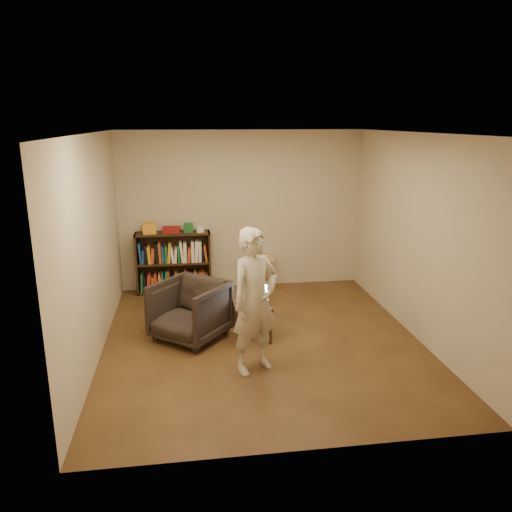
{
  "coord_description": "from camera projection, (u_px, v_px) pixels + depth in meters",
  "views": [
    {
      "loc": [
        -0.92,
        -5.85,
        2.75
      ],
      "look_at": [
        -0.03,
        0.35,
        1.03
      ],
      "focal_mm": 35.0,
      "sensor_mm": 36.0,
      "label": 1
    }
  ],
  "objects": [
    {
      "name": "box_white",
      "position": [
        200.0,
        229.0,
        8.03
      ],
      "size": [
        0.12,
        0.12,
        0.09
      ],
      "primitive_type": "cube",
      "rotation": [
        0.0,
        0.0,
        0.12
      ],
      "color": "white",
      "rests_on": "bookshelf"
    },
    {
      "name": "wall_right",
      "position": [
        417.0,
        237.0,
        6.37
      ],
      "size": [
        0.0,
        4.5,
        4.5
      ],
      "primitive_type": "plane",
      "rotation": [
        1.57,
        0.0,
        -1.57
      ],
      "color": "beige",
      "rests_on": "floor"
    },
    {
      "name": "bookshelf",
      "position": [
        174.0,
        266.0,
        8.16
      ],
      "size": [
        1.2,
        0.3,
        1.0
      ],
      "color": "black",
      "rests_on": "floor"
    },
    {
      "name": "side_table",
      "position": [
        252.0,
        309.0,
        6.39
      ],
      "size": [
        0.47,
        0.47,
        0.48
      ],
      "color": "black",
      "rests_on": "floor"
    },
    {
      "name": "laptop",
      "position": [
        255.0,
        298.0,
        6.37
      ],
      "size": [
        0.44,
        0.45,
        0.27
      ],
      "rotation": [
        0.0,
        0.0,
        -0.88
      ],
      "color": "silver",
      "rests_on": "side_table"
    },
    {
      "name": "wall_left",
      "position": [
        93.0,
        248.0,
        5.82
      ],
      "size": [
        0.0,
        4.5,
        4.5
      ],
      "primitive_type": "plane",
      "rotation": [
        1.57,
        0.0,
        1.57
      ],
      "color": "beige",
      "rests_on": "floor"
    },
    {
      "name": "stool",
      "position": [
        261.0,
        264.0,
        8.3
      ],
      "size": [
        0.37,
        0.37,
        0.54
      ],
      "color": "tan",
      "rests_on": "floor"
    },
    {
      "name": "box_yellow",
      "position": [
        149.0,
        228.0,
        7.91
      ],
      "size": [
        0.23,
        0.18,
        0.17
      ],
      "primitive_type": "cube",
      "rotation": [
        0.0,
        0.0,
        0.15
      ],
      "color": "orange",
      "rests_on": "bookshelf"
    },
    {
      "name": "floor",
      "position": [
        262.0,
        340.0,
        6.44
      ],
      "size": [
        4.5,
        4.5,
        0.0
      ],
      "primitive_type": "plane",
      "color": "#442915",
      "rests_on": "ground"
    },
    {
      "name": "armchair",
      "position": [
        190.0,
        311.0,
        6.4
      ],
      "size": [
        1.17,
        1.17,
        0.77
      ],
      "primitive_type": "imported",
      "rotation": [
        0.0,
        0.0,
        -0.69
      ],
      "color": "#2A231C",
      "rests_on": "floor"
    },
    {
      "name": "box_green",
      "position": [
        189.0,
        228.0,
        8.04
      ],
      "size": [
        0.15,
        0.15,
        0.14
      ],
      "primitive_type": "cube",
      "rotation": [
        0.0,
        0.0,
        -0.05
      ],
      "color": "#1B682A",
      "rests_on": "bookshelf"
    },
    {
      "name": "person",
      "position": [
        255.0,
        301.0,
        5.48
      ],
      "size": [
        0.72,
        0.64,
        1.65
      ],
      "primitive_type": "imported",
      "rotation": [
        0.0,
        0.0,
        0.53
      ],
      "color": "beige",
      "rests_on": "floor"
    },
    {
      "name": "red_cloth",
      "position": [
        171.0,
        230.0,
        7.99
      ],
      "size": [
        0.28,
        0.21,
        0.09
      ],
      "primitive_type": "cube",
      "rotation": [
        0.0,
        0.0,
        -0.05
      ],
      "color": "maroon",
      "rests_on": "bookshelf"
    },
    {
      "name": "wall_back",
      "position": [
        242.0,
        211.0,
        8.24
      ],
      "size": [
        4.0,
        0.0,
        4.0
      ],
      "primitive_type": "plane",
      "rotation": [
        1.57,
        0.0,
        0.0
      ],
      "color": "beige",
      "rests_on": "floor"
    },
    {
      "name": "ceiling",
      "position": [
        263.0,
        133.0,
        5.75
      ],
      "size": [
        4.5,
        4.5,
        0.0
      ],
      "primitive_type": "plane",
      "color": "silver",
      "rests_on": "wall_back"
    }
  ]
}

